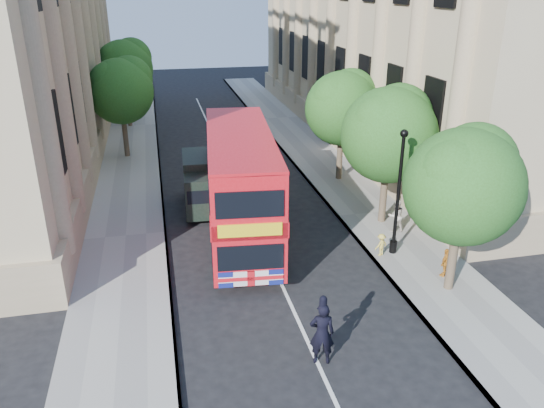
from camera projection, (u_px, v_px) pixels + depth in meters
ground at (320, 368)px, 15.37m from camera, size 120.00×120.00×0.00m
pavement_right at (372, 214)px, 25.52m from camera, size 3.50×80.00×0.12m
pavement_left at (126, 237)px, 23.20m from camera, size 3.50×80.00×0.12m
building_right at (412, 4)px, 36.31m from camera, size 12.00×38.00×18.00m
tree_right_near at (464, 180)px, 17.65m from camera, size 4.00×4.00×6.08m
tree_right_mid at (390, 130)px, 22.98m from camera, size 4.20×4.20×6.37m
tree_right_far at (343, 104)px, 28.44m from camera, size 4.00×4.00×6.15m
tree_left_far at (121, 88)px, 32.32m from camera, size 4.00×4.00×6.30m
tree_left_back at (125, 65)px, 39.42m from camera, size 4.20×4.20×6.65m
lamp_post at (398, 198)px, 20.82m from camera, size 0.32×0.32×5.16m
double_decker_bus at (241, 183)px, 22.37m from camera, size 3.57×10.10×4.57m
box_van at (203, 185)px, 25.82m from camera, size 2.02×4.54×2.55m
police_constable at (322, 333)px, 15.24m from camera, size 0.82×0.63×2.00m
woman_pedestrian at (396, 216)px, 23.31m from camera, size 0.74×0.59×1.49m
child_a at (446, 262)px, 19.76m from camera, size 0.71×0.59×1.13m
child_b at (381, 245)px, 21.32m from camera, size 0.69×0.55×0.94m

